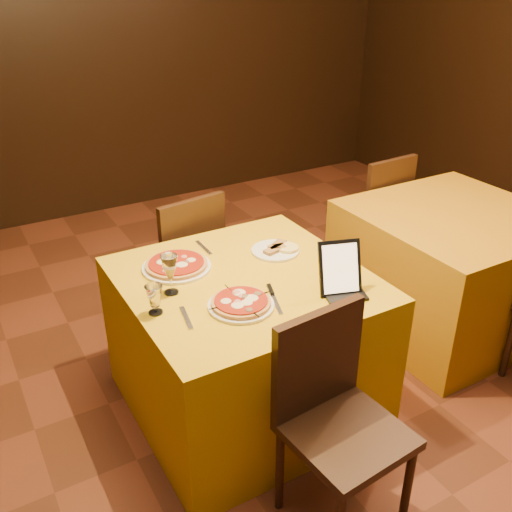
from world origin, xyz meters
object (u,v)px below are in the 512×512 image
pizza_near (241,304)px  water_glass (155,300)px  chair_main_far (178,261)px  wine_glass (170,274)px  tablet (340,268)px  chair_main_near (347,434)px  main_table (245,343)px  chair_side_far (367,214)px  pizza_far (177,266)px  side_table (449,269)px

pizza_near → water_glass: 0.36m
chair_main_far → wine_glass: bearing=57.4°
chair_main_far → tablet: (0.30, -1.16, 0.41)m
chair_main_near → tablet: size_ratio=3.73×
main_table → chair_main_near: size_ratio=1.21×
chair_main_near → water_glass: chair_main_near is taller
wine_glass → pizza_near: bearing=-50.3°
chair_main_far → pizza_near: size_ratio=3.18×
chair_main_near → water_glass: (-0.47, 0.73, 0.36)m
main_table → wine_glass: (-0.35, 0.04, 0.47)m
wine_glass → chair_side_far: bearing=23.6°
pizza_near → pizza_far: 0.47m
main_table → water_glass: water_glass is taller
side_table → tablet: tablet is taller
wine_glass → chair_main_near: bearing=-67.5°
side_table → chair_main_near: 1.70m
pizza_near → chair_main_near: bearing=-77.0°
side_table → chair_main_near: bearing=-149.9°
chair_main_near → chair_main_far: bearing=85.2°
chair_main_near → wine_glass: wine_glass is taller
chair_side_far → water_glass: chair_side_far is taller
side_table → chair_side_far: chair_side_far is taller
pizza_far → chair_main_far: bearing=68.1°
pizza_far → chair_main_near: bearing=-77.1°
chair_side_far → pizza_near: chair_side_far is taller
main_table → pizza_near: bearing=-122.4°
side_table → water_glass: size_ratio=8.46×
chair_side_far → tablet: tablet is taller
chair_side_far → water_glass: 2.17m
pizza_far → wine_glass: bearing=-118.6°
water_glass → tablet: (0.77, -0.24, 0.06)m
chair_main_near → pizza_far: bearing=98.1°
water_glass → pizza_far: bearing=54.3°
chair_main_near → chair_side_far: 2.20m
chair_main_far → pizza_near: bearing=73.6°
pizza_near → chair_main_far: bearing=82.6°
main_table → pizza_far: pizza_far is taller
water_glass → tablet: bearing=-17.2°
pizza_far → main_table: bearing=-45.3°
main_table → water_glass: bearing=-170.6°
main_table → tablet: 0.66m
pizza_near → water_glass: size_ratio=2.20×
water_glass → pizza_near: bearing=-22.4°
side_table → chair_side_far: 0.79m
pizza_far → water_glass: bearing=-125.7°
pizza_near → pizza_far: (-0.10, 0.46, -0.00)m
side_table → wine_glass: wine_glass is taller
pizza_near → wine_glass: bearing=129.7°
chair_main_near → wine_glass: bearing=107.7°
chair_main_far → chair_side_far: 1.47m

